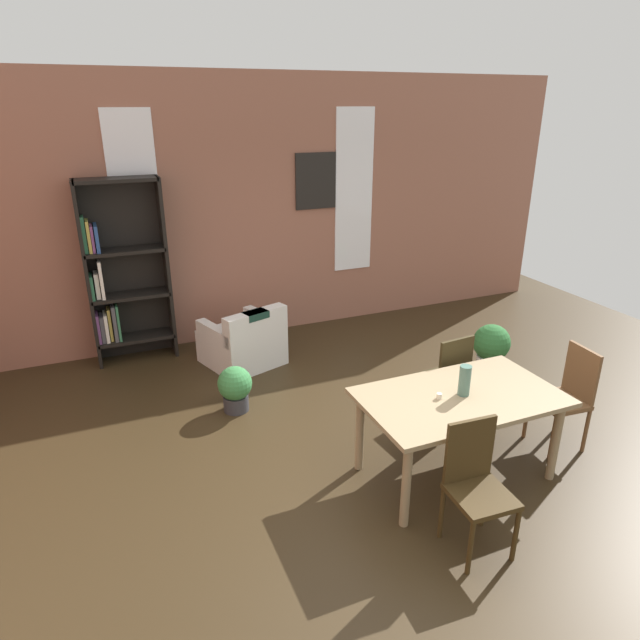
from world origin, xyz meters
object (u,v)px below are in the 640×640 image
dining_table (460,405)px  dining_chair_head_right (568,394)px  potted_plant_by_shelf (235,387)px  dining_chair_near_left (476,482)px  potted_plant_corner (491,347)px  dining_chair_far_right (446,377)px  bookshelf_tall (121,276)px  vase_on_table (465,380)px  armchair_white (244,342)px

dining_table → dining_chair_head_right: (1.19, -0.01, -0.15)m
potted_plant_by_shelf → dining_table: bearing=-50.4°
dining_chair_near_left → potted_plant_corner: bearing=48.5°
dining_table → potted_plant_by_shelf: (-1.44, 1.74, -0.41)m
potted_plant_corner → dining_chair_near_left: bearing=-131.5°
dining_chair_far_right → bookshelf_tall: 3.89m
dining_table → vase_on_table: 0.22m
dining_chair_head_right → potted_plant_by_shelf: dining_chair_head_right is taller
bookshelf_tall → armchair_white: bookshelf_tall is taller
dining_table → potted_plant_by_shelf: dining_table is taller
dining_chair_head_right → potted_plant_corner: dining_chair_head_right is taller
dining_chair_head_right → dining_table: bearing=179.7°
vase_on_table → armchair_white: size_ratio=0.25×
dining_chair_far_right → potted_plant_corner: 1.39m
dining_table → armchair_white: bearing=111.0°
dining_chair_head_right → dining_chair_far_right: bearing=138.9°
dining_table → dining_chair_near_left: bearing=-117.2°
dining_table → armchair_white: dining_table is taller
dining_table → potted_plant_corner: (1.53, 1.44, -0.35)m
dining_chair_near_left → potted_plant_corner: 2.87m
dining_chair_far_right → potted_plant_by_shelf: 2.10m
dining_chair_near_left → armchair_white: (-0.70, 3.47, -0.23)m
bookshelf_tall → potted_plant_by_shelf: bearing=-63.2°
dining_chair_head_right → bookshelf_tall: (-3.49, 3.47, 0.55)m
dining_chair_near_left → armchair_white: size_ratio=0.94×
potted_plant_by_shelf → potted_plant_corner: bearing=-5.7°
vase_on_table → potted_plant_by_shelf: vase_on_table is taller
dining_chair_near_left → dining_chair_far_right: bearing=62.4°
dining_chair_far_right → dining_table: bearing=-117.9°
vase_on_table → potted_plant_by_shelf: 2.36m
dining_chair_head_right → potted_plant_by_shelf: (-2.63, 1.75, -0.25)m
dining_table → bookshelf_tall: size_ratio=0.74×
dining_chair_near_left → armchair_white: dining_chair_near_left is taller
dining_chair_far_right → dining_chair_head_right: bearing=-41.1°
dining_chair_far_right → potted_plant_corner: dining_chair_far_right is taller
dining_table → potted_plant_by_shelf: bearing=129.6°
dining_chair_head_right → potted_plant_corner: size_ratio=1.63×
vase_on_table → dining_chair_far_right: 0.87m
dining_chair_near_left → dining_chair_far_right: (0.73, 1.40, 0.00)m
vase_on_table → armchair_white: (-1.09, 2.77, -0.61)m
vase_on_table → dining_chair_head_right: size_ratio=0.27×
potted_plant_by_shelf → potted_plant_corner: 2.99m
vase_on_table → potted_plant_by_shelf: bearing=130.0°
bookshelf_tall → potted_plant_by_shelf: size_ratio=4.52×
bookshelf_tall → armchair_white: size_ratio=2.16×
dining_table → vase_on_table: bearing=0.0°
dining_chair_far_right → potted_plant_corner: (1.16, 0.74, -0.20)m
vase_on_table → dining_chair_far_right: vase_on_table is taller
dining_table → vase_on_table: (0.02, 0.00, 0.22)m
dining_table → bookshelf_tall: bearing=123.7°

